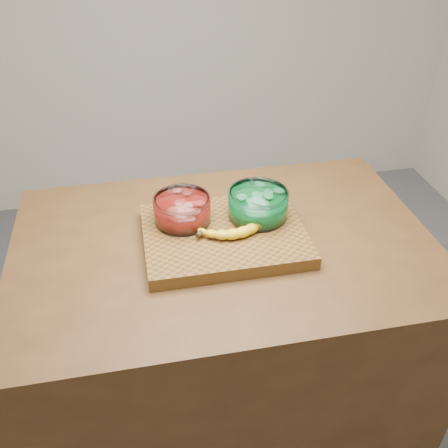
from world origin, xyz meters
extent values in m
plane|color=#5E5E63|center=(0.00, 0.00, 0.00)|extent=(3.50, 3.50, 0.00)
cube|color=#4F3117|center=(0.00, 0.00, 0.45)|extent=(1.20, 0.80, 0.90)
cube|color=brown|center=(0.00, 0.00, 0.92)|extent=(0.45, 0.35, 0.04)
cylinder|color=white|center=(-0.11, 0.07, 0.98)|extent=(0.16, 0.16, 0.08)
cylinder|color=red|center=(-0.11, 0.07, 0.97)|extent=(0.14, 0.14, 0.04)
cylinder|color=#F4584D|center=(-0.11, 0.07, 1.00)|extent=(0.13, 0.13, 0.02)
cylinder|color=white|center=(0.11, 0.05, 0.98)|extent=(0.17, 0.17, 0.08)
cylinder|color=#0D8131|center=(0.11, 0.05, 0.97)|extent=(0.15, 0.15, 0.05)
cylinder|color=#5EC874|center=(0.11, 0.05, 1.00)|extent=(0.14, 0.14, 0.02)
camera|label=1|loc=(-0.22, -1.11, 1.76)|focal=40.00mm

